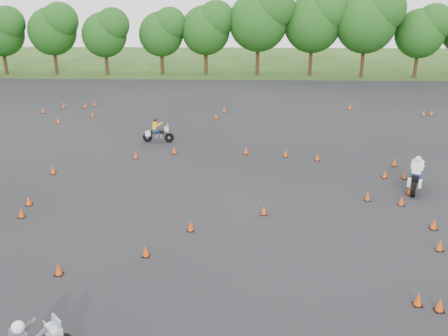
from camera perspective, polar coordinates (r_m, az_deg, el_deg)
The scene contains 6 objects.
ground at distance 22.25m, azimuth -0.36°, elevation -6.42°, with size 140.00×140.00×0.00m, color #2D5119.
asphalt_pad at distance 27.75m, azimuth 0.14°, elevation -0.92°, with size 62.00×62.00×0.00m, color black.
treeline at distance 55.56m, azimuth 5.80°, elevation 14.47°, with size 87.19×32.13×10.77m.
traffic_cones at distance 27.86m, azimuth -0.14°, elevation -0.34°, with size 36.36×33.67×0.45m.
rider_yellow at distance 34.00m, azimuth -7.55°, elevation 4.29°, with size 2.11×0.65×1.63m, color orange, non-canonical shape.
rider_white at distance 27.30m, azimuth 21.09°, elevation -0.51°, with size 2.49×0.76×1.92m, color white, non-canonical shape.
Camera 1 is at (0.83, -19.93, 9.85)m, focal length 40.00 mm.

